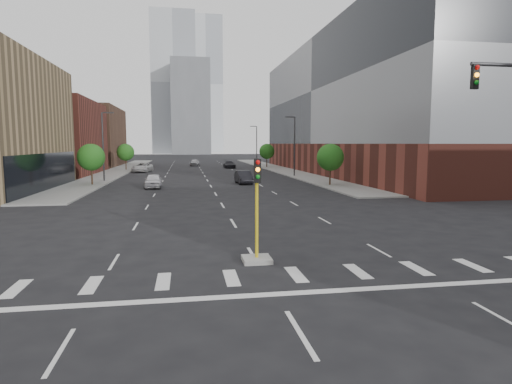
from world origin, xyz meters
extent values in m
plane|color=black|center=(0.00, 0.00, 0.00)|extent=(400.00, 400.00, 0.00)
cube|color=gray|center=(-15.00, 74.00, 0.07)|extent=(5.00, 92.00, 0.15)
cube|color=gray|center=(15.00, 74.00, 0.07)|extent=(5.00, 92.00, 0.15)
cube|color=brown|center=(-27.50, 66.00, 6.00)|extent=(20.00, 22.00, 12.00)
cube|color=brown|center=(-27.50, 92.00, 6.50)|extent=(20.00, 24.00, 13.00)
cube|color=brown|center=(29.50, 60.00, 2.50)|extent=(24.00, 70.00, 5.00)
cube|color=slate|center=(29.50, 60.00, 13.50)|extent=(24.00, 70.00, 17.00)
cube|color=#B2B7BC|center=(-8.00, 220.00, 35.00)|extent=(22.00, 22.00, 70.00)
cube|color=#B2B7BC|center=(10.00, 260.00, 40.00)|extent=(20.00, 20.00, 80.00)
cube|color=slate|center=(0.00, 200.00, 22.00)|extent=(18.00, 18.00, 44.00)
cube|color=#999993|center=(0.00, 9.00, 0.10)|extent=(1.20, 1.20, 0.20)
cylinder|color=gold|center=(0.00, 9.00, 1.80)|extent=(0.14, 0.14, 3.20)
cube|color=black|center=(0.00, 8.82, 3.90)|extent=(0.28, 0.18, 1.00)
sphere|color=red|center=(0.00, 8.72, 4.25)|extent=(0.18, 0.18, 0.18)
sphere|color=orange|center=(0.00, 8.72, 3.95)|extent=(0.18, 0.18, 0.18)
sphere|color=#0C7F19|center=(0.00, 8.72, 3.65)|extent=(0.18, 0.18, 0.18)
cube|color=black|center=(8.70, 7.50, 7.70)|extent=(0.28, 0.18, 1.00)
sphere|color=red|center=(8.70, 7.38, 8.05)|extent=(0.18, 0.18, 0.18)
sphere|color=orange|center=(8.70, 7.38, 7.75)|extent=(0.18, 0.18, 0.18)
sphere|color=#0C7F19|center=(8.70, 7.38, 7.45)|extent=(0.18, 0.18, 0.18)
cylinder|color=#2D2D30|center=(13.50, 55.00, 4.50)|extent=(0.20, 0.20, 9.00)
cube|color=#2D2D30|center=(12.70, 55.00, 9.00)|extent=(1.40, 0.22, 0.15)
cylinder|color=#2D2D30|center=(13.50, 90.00, 4.50)|extent=(0.20, 0.20, 9.00)
cube|color=#2D2D30|center=(12.70, 90.00, 9.00)|extent=(1.40, 0.22, 0.15)
cylinder|color=#2D2D30|center=(-13.50, 50.00, 4.50)|extent=(0.20, 0.20, 9.00)
cube|color=#2D2D30|center=(-12.70, 50.00, 9.00)|extent=(1.40, 0.22, 0.15)
cylinder|color=#382619|center=(-14.00, 45.00, 1.02)|extent=(0.20, 0.20, 1.75)
sphere|color=#245516|center=(-14.00, 45.00, 3.40)|extent=(3.20, 3.20, 3.20)
cylinder|color=#382619|center=(-14.00, 75.00, 1.02)|extent=(0.20, 0.20, 1.75)
sphere|color=#245516|center=(-14.00, 75.00, 3.40)|extent=(3.20, 3.20, 3.20)
cylinder|color=#382619|center=(14.00, 40.00, 1.02)|extent=(0.20, 0.20, 1.75)
sphere|color=#245516|center=(14.00, 40.00, 3.40)|extent=(3.20, 3.20, 3.20)
cylinder|color=#382619|center=(14.00, 80.00, 1.02)|extent=(0.20, 0.20, 1.75)
sphere|color=#245516|center=(14.00, 80.00, 3.40)|extent=(3.20, 3.20, 3.20)
imported|color=silver|center=(-6.57, 41.23, 0.80)|extent=(1.91, 4.69, 1.59)
imported|color=black|center=(4.27, 44.61, 0.81)|extent=(1.91, 4.98, 1.62)
imported|color=#B6B6B6|center=(-10.50, 69.63, 0.83)|extent=(3.62, 6.31, 1.66)
imported|color=black|center=(6.00, 79.36, 0.74)|extent=(2.24, 5.19, 1.49)
imported|color=#B3B4B8|center=(-0.85, 89.36, 0.79)|extent=(2.48, 4.82, 1.57)
camera|label=1|loc=(-2.92, -8.50, 5.00)|focal=30.00mm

